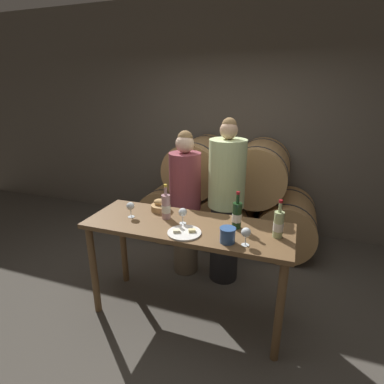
% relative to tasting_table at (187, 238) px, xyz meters
% --- Properties ---
extents(ground_plane, '(10.00, 10.00, 0.00)m').
position_rel_tasting_table_xyz_m(ground_plane, '(0.00, 0.00, -0.80)').
color(ground_plane, '#4C473F').
extents(stone_wall_back, '(10.00, 0.12, 3.20)m').
position_rel_tasting_table_xyz_m(stone_wall_back, '(0.00, 2.14, 0.80)').
color(stone_wall_back, '#60594F').
rests_on(stone_wall_back, ground_plane).
extents(barrel_stack, '(2.34, 0.91, 1.41)m').
position_rel_tasting_table_xyz_m(barrel_stack, '(-0.00, 1.57, -0.17)').
color(barrel_stack, tan).
rests_on(barrel_stack, ground_plane).
extents(tasting_table, '(1.77, 0.63, 0.93)m').
position_rel_tasting_table_xyz_m(tasting_table, '(0.00, 0.00, 0.00)').
color(tasting_table, brown).
rests_on(tasting_table, ground_plane).
extents(person_left, '(0.34, 0.34, 1.63)m').
position_rel_tasting_table_xyz_m(person_left, '(-0.27, 0.67, 0.03)').
color(person_left, '#756651').
rests_on(person_left, ground_plane).
extents(person_right, '(0.37, 0.37, 1.77)m').
position_rel_tasting_table_xyz_m(person_right, '(0.18, 0.67, 0.10)').
color(person_right, '#232326').
rests_on(person_right, ground_plane).
extents(wine_bottle_red, '(0.08, 0.08, 0.32)m').
position_rel_tasting_table_xyz_m(wine_bottle_red, '(0.41, 0.07, 0.25)').
color(wine_bottle_red, '#193819').
rests_on(wine_bottle_red, tasting_table).
extents(wine_bottle_white, '(0.08, 0.08, 0.31)m').
position_rel_tasting_table_xyz_m(wine_bottle_white, '(0.74, 0.02, 0.24)').
color(wine_bottle_white, '#ADBC7F').
rests_on(wine_bottle_white, tasting_table).
extents(wine_bottle_rose, '(0.08, 0.08, 0.32)m').
position_rel_tasting_table_xyz_m(wine_bottle_rose, '(-0.22, 0.05, 0.25)').
color(wine_bottle_rose, '#BC8E93').
rests_on(wine_bottle_rose, tasting_table).
extents(blue_crock, '(0.12, 0.12, 0.12)m').
position_rel_tasting_table_xyz_m(blue_crock, '(0.39, -0.19, 0.20)').
color(blue_crock, '#335693').
rests_on(blue_crock, tasting_table).
extents(bread_basket, '(0.18, 0.18, 0.12)m').
position_rel_tasting_table_xyz_m(bread_basket, '(-0.34, 0.20, 0.18)').
color(bread_basket, tan).
rests_on(bread_basket, tasting_table).
extents(cheese_plate, '(0.27, 0.27, 0.04)m').
position_rel_tasting_table_xyz_m(cheese_plate, '(0.04, -0.17, 0.14)').
color(cheese_plate, white).
rests_on(cheese_plate, tasting_table).
extents(wine_glass_far_left, '(0.07, 0.07, 0.14)m').
position_rel_tasting_table_xyz_m(wine_glass_far_left, '(-0.53, -0.03, 0.24)').
color(wine_glass_far_left, white).
rests_on(wine_glass_far_left, tasting_table).
extents(wine_glass_left, '(0.07, 0.07, 0.14)m').
position_rel_tasting_table_xyz_m(wine_glass_left, '(-0.04, 0.00, 0.24)').
color(wine_glass_left, white).
rests_on(wine_glass_left, tasting_table).
extents(wine_glass_center, '(0.07, 0.07, 0.14)m').
position_rel_tasting_table_xyz_m(wine_glass_center, '(0.53, -0.20, 0.24)').
color(wine_glass_center, white).
rests_on(wine_glass_center, tasting_table).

